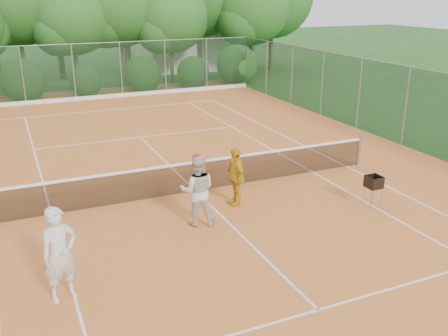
{
  "coord_description": "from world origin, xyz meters",
  "views": [
    {
      "loc": [
        -4.81,
        -12.91,
        5.65
      ],
      "look_at": [
        0.38,
        -1.2,
        1.1
      ],
      "focal_mm": 40.0,
      "sensor_mm": 36.0,
      "label": 1
    }
  ],
  "objects_px": {
    "player_yellow": "(236,176)",
    "player_center_grp": "(198,190)",
    "ball_hopper": "(374,182)",
    "player_white": "(60,254)"
  },
  "relations": [
    {
      "from": "player_yellow",
      "to": "player_center_grp",
      "type": "bearing_deg",
      "value": -61.07
    },
    {
      "from": "player_center_grp",
      "to": "player_yellow",
      "type": "bearing_deg",
      "value": 28.72
    },
    {
      "from": "player_white",
      "to": "ball_hopper",
      "type": "distance_m",
      "value": 8.42
    },
    {
      "from": "player_white",
      "to": "ball_hopper",
      "type": "relative_size",
      "value": 2.16
    },
    {
      "from": "player_white",
      "to": "player_yellow",
      "type": "bearing_deg",
      "value": 12.64
    },
    {
      "from": "player_yellow",
      "to": "ball_hopper",
      "type": "height_order",
      "value": "player_yellow"
    },
    {
      "from": "player_center_grp",
      "to": "ball_hopper",
      "type": "bearing_deg",
      "value": -10.59
    },
    {
      "from": "player_white",
      "to": "player_yellow",
      "type": "xyz_separation_m",
      "value": [
        4.96,
        2.77,
        -0.13
      ]
    },
    {
      "from": "player_white",
      "to": "player_center_grp",
      "type": "xyz_separation_m",
      "value": [
        3.55,
        2.0,
        -0.02
      ]
    },
    {
      "from": "player_yellow",
      "to": "ball_hopper",
      "type": "xyz_separation_m",
      "value": [
        3.39,
        -1.67,
        -0.12
      ]
    }
  ]
}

